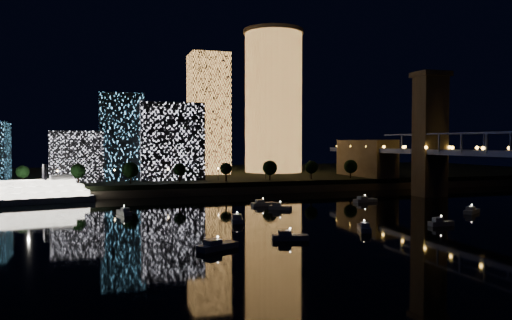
# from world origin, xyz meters

# --- Properties ---
(ground) EXTENTS (520.00, 520.00, 0.00)m
(ground) POSITION_xyz_m (0.00, 0.00, 0.00)
(ground) COLOR black
(ground) RESTS_ON ground
(far_bank) EXTENTS (420.00, 160.00, 5.00)m
(far_bank) POSITION_xyz_m (0.00, 160.00, 2.50)
(far_bank) COLOR black
(far_bank) RESTS_ON ground
(seawall) EXTENTS (420.00, 6.00, 3.00)m
(seawall) POSITION_xyz_m (0.00, 82.00, 1.50)
(seawall) COLOR #6B5E4C
(seawall) RESTS_ON ground
(tower_cylindrical) EXTENTS (34.00, 34.00, 79.75)m
(tower_cylindrical) POSITION_xyz_m (32.36, 145.75, 45.00)
(tower_cylindrical) COLOR #FCA850
(tower_cylindrical) RESTS_ON far_bank
(tower_rectangular) EXTENTS (20.04, 20.04, 63.76)m
(tower_rectangular) POSITION_xyz_m (-5.81, 141.88, 36.88)
(tower_rectangular) COLOR #FCA850
(tower_rectangular) RESTS_ON far_bank
(midrise_blocks) EXTENTS (102.66, 39.83, 38.41)m
(midrise_blocks) POSITION_xyz_m (-56.42, 114.62, 21.16)
(midrise_blocks) COLOR silver
(midrise_blocks) RESTS_ON far_bank
(riverboat) EXTENTS (48.33, 18.70, 14.28)m
(riverboat) POSITION_xyz_m (-88.35, 71.88, 3.66)
(riverboat) COLOR silver
(riverboat) RESTS_ON ground
(motorboats) EXTENTS (107.79, 67.91, 2.78)m
(motorboats) POSITION_xyz_m (-7.11, 10.19, 0.81)
(motorboats) COLOR silver
(motorboats) RESTS_ON ground
(esplanade_trees) EXTENTS (166.34, 6.63, 8.81)m
(esplanade_trees) POSITION_xyz_m (-27.23, 88.00, 10.47)
(esplanade_trees) COLOR black
(esplanade_trees) RESTS_ON far_bank
(street_lamps) EXTENTS (132.70, 0.70, 5.65)m
(street_lamps) POSITION_xyz_m (-34.00, 94.00, 9.02)
(street_lamps) COLOR black
(street_lamps) RESTS_ON far_bank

